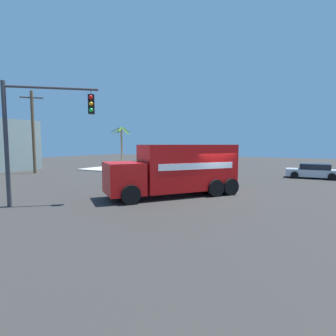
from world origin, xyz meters
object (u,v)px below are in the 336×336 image
object	(u,v)px
sedan_silver	(313,171)
palm_tree_far	(121,138)
delivery_truck	(177,169)
traffic_light_primary	(37,125)
pickup_black	(197,167)
utility_pole	(33,131)

from	to	relation	value
sedan_silver	palm_tree_far	size ratio (longest dim) A/B	0.81
palm_tree_far	delivery_truck	bearing A→B (deg)	-132.74
delivery_truck	sedan_silver	bearing A→B (deg)	-28.74
delivery_truck	palm_tree_far	bearing A→B (deg)	47.26
delivery_truck	traffic_light_primary	size ratio (longest dim) A/B	1.27
pickup_black	sedan_silver	distance (m)	10.64
traffic_light_primary	delivery_truck	bearing A→B (deg)	-40.73
delivery_truck	sedan_silver	size ratio (longest dim) A/B	1.74
traffic_light_primary	sedan_silver	world-z (taller)	traffic_light_primary
pickup_black	sedan_silver	world-z (taller)	pickup_black
traffic_light_primary	utility_pole	xyz separation A→B (m)	(9.02, 13.83, 0.46)
traffic_light_primary	sedan_silver	bearing A→B (deg)	-32.73
pickup_black	palm_tree_far	xyz separation A→B (m)	(4.01, 13.25, 3.20)
pickup_black	palm_tree_far	size ratio (longest dim) A/B	0.97
pickup_black	utility_pole	world-z (taller)	utility_pole
delivery_truck	utility_pole	world-z (taller)	utility_pole
delivery_truck	palm_tree_far	distance (m)	22.86
delivery_truck	utility_pole	distance (m)	19.16
delivery_truck	traffic_light_primary	xyz separation A→B (m)	(-5.59, 4.81, 2.40)
traffic_light_primary	pickup_black	bearing A→B (deg)	-4.56
pickup_black	delivery_truck	bearing A→B (deg)	-163.19
delivery_truck	pickup_black	size ratio (longest dim) A/B	1.45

